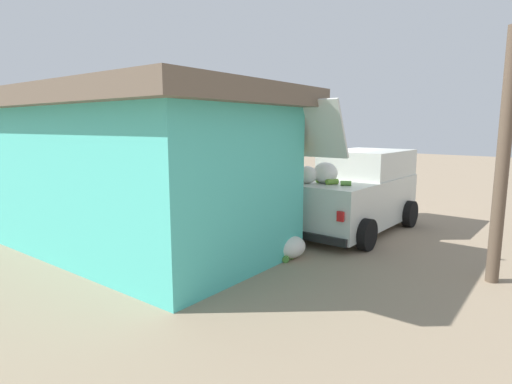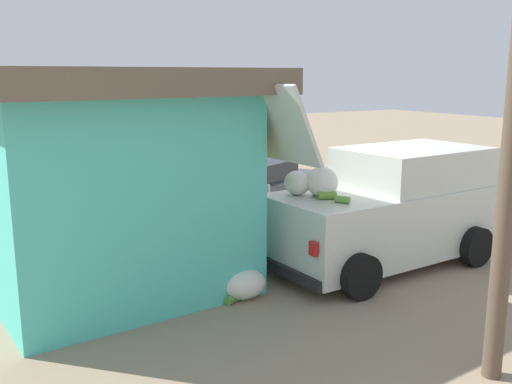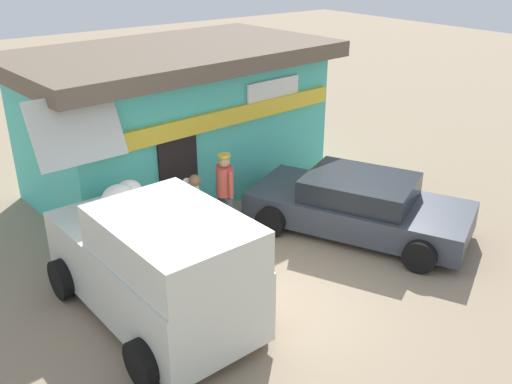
{
  "view_description": "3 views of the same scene",
  "coord_description": "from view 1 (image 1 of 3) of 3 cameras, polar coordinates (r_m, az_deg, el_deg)",
  "views": [
    {
      "loc": [
        -6.27,
        9.67,
        2.54
      ],
      "look_at": [
        0.88,
        1.63,
        0.82
      ],
      "focal_mm": 28.86,
      "sensor_mm": 36.0,
      "label": 1
    },
    {
      "loc": [
        -8.41,
        7.25,
        3.18
      ],
      "look_at": [
        0.77,
        1.79,
        0.97
      ],
      "focal_mm": 40.21,
      "sensor_mm": 36.0,
      "label": 2
    },
    {
      "loc": [
        -4.71,
        -6.2,
        5.43
      ],
      "look_at": [
        1.02,
        1.36,
        1.17
      ],
      "focal_mm": 39.68,
      "sensor_mm": 36.0,
      "label": 3
    }
  ],
  "objects": [
    {
      "name": "unloaded_banana_pile",
      "position": [
        8.11,
        4.75,
        -7.72
      ],
      "size": [
        0.72,
        0.7,
        0.43
      ],
      "color": "silver",
      "rests_on": "ground_plane"
    },
    {
      "name": "parked_sedan",
      "position": [
        13.12,
        -4.49,
        0.34
      ],
      "size": [
        3.51,
        4.7,
        1.17
      ],
      "color": "#383D47",
      "rests_on": "ground_plane"
    },
    {
      "name": "ground_plane",
      "position": [
        11.8,
        8.51,
        -3.47
      ],
      "size": [
        60.0,
        60.0,
        0.0
      ],
      "primitive_type": "plane",
      "color": "gray"
    },
    {
      "name": "vendor_standing",
      "position": [
        10.46,
        -2.4,
        0.37
      ],
      "size": [
        0.37,
        0.57,
        1.68
      ],
      "color": "#4C4C51",
      "rests_on": "ground_plane"
    },
    {
      "name": "paint_bucket",
      "position": [
        12.38,
        -10.03,
        -2.05
      ],
      "size": [
        0.3,
        0.3,
        0.36
      ],
      "primitive_type": "cylinder",
      "color": "silver",
      "rests_on": "ground_plane"
    },
    {
      "name": "delivery_van",
      "position": [
        10.38,
        13.72,
        0.11
      ],
      "size": [
        2.24,
        4.46,
        3.05
      ],
      "color": "silver",
      "rests_on": "ground_plane"
    },
    {
      "name": "utility_pole",
      "position": [
        7.6,
        31.03,
        3.92
      ],
      "size": [
        0.2,
        0.2,
        4.06
      ],
      "primitive_type": "cylinder",
      "color": "brown",
      "rests_on": "ground_plane"
    },
    {
      "name": "customer_bending",
      "position": [
        9.8,
        1.01,
        -0.74
      ],
      "size": [
        0.67,
        0.68,
        1.46
      ],
      "color": "#726047",
      "rests_on": "ground_plane"
    },
    {
      "name": "storefront_bar",
      "position": [
        9.07,
        -17.13,
        3.21
      ],
      "size": [
        7.46,
        4.65,
        3.25
      ],
      "color": "#4CC6B7",
      "rests_on": "ground_plane"
    }
  ]
}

